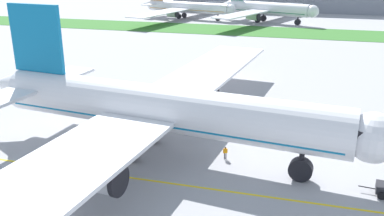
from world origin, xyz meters
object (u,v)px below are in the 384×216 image
ground_crew_wingwalker_starboard (225,152)px  parked_airliner_far_left (186,7)px  airliner_foreground (159,109)px  service_truck_baggage_loader (26,57)px  parked_airliner_far_centre (266,9)px  ground_crew_wingwalker_port (161,127)px

ground_crew_wingwalker_starboard → parked_airliner_far_left: parked_airliner_far_left is taller
airliner_foreground → service_truck_baggage_loader: airliner_foreground is taller
ground_crew_wingwalker_starboard → parked_airliner_far_centre: (-8.12, 130.03, 4.60)m
airliner_foreground → parked_airliner_far_left: (-34.73, 133.80, -1.55)m
parked_airliner_far_left → service_truck_baggage_loader: bearing=-100.0°
parked_airliner_far_left → parked_airliner_far_centre: size_ratio=1.11×
ground_crew_wingwalker_port → parked_airliner_far_left: (-32.50, 126.90, 3.93)m
ground_crew_wingwalker_port → parked_airliner_far_centre: bearing=88.7°
airliner_foreground → service_truck_baggage_loader: bearing=140.6°
parked_airliner_far_left → ground_crew_wingwalker_port: bearing=-75.6°
ground_crew_wingwalker_port → service_truck_baggage_loader: service_truck_baggage_loader is taller
ground_crew_wingwalker_starboard → parked_airliner_far_centre: 130.36m
service_truck_baggage_loader → parked_airliner_far_centre: 103.04m
ground_crew_wingwalker_port → parked_airliner_far_left: 131.05m
ground_crew_wingwalker_port → service_truck_baggage_loader: size_ratio=0.33×
parked_airliner_far_centre → parked_airliner_far_left: bearing=175.4°
ground_crew_wingwalker_port → parked_airliner_far_left: bearing=104.4°
service_truck_baggage_loader → parked_airliner_far_centre: (51.64, 89.07, 4.28)m
ground_crew_wingwalker_starboard → service_truck_baggage_loader: size_ratio=0.34×
ground_crew_wingwalker_starboard → parked_airliner_far_left: 139.86m
ground_crew_wingwalker_port → ground_crew_wingwalker_starboard: (11.02, -5.96, 0.02)m
parked_airliner_far_centre → airliner_foreground: bearing=-90.3°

